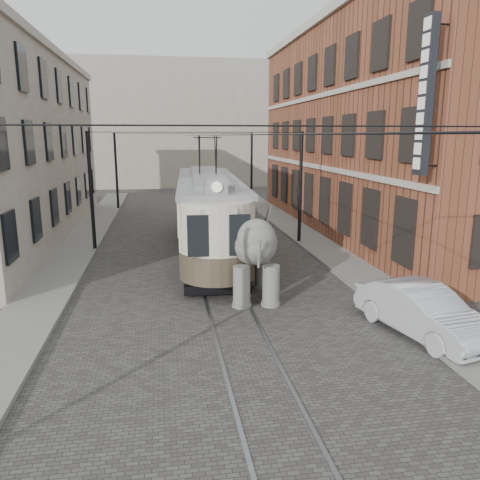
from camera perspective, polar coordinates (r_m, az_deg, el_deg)
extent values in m
plane|color=#484542|center=(19.37, -2.73, -4.89)|extent=(120.00, 120.00, 0.00)
cube|color=slate|center=(20.87, 13.89, -3.75)|extent=(2.00, 60.00, 0.15)
cube|color=slate|center=(19.73, -21.92, -5.26)|extent=(2.00, 60.00, 0.15)
cube|color=brown|center=(30.34, 16.60, 12.40)|extent=(8.00, 26.00, 12.00)
cube|color=gray|center=(58.42, -7.53, 13.58)|extent=(28.00, 10.00, 14.00)
imported|color=#AAABAF|center=(15.03, 21.12, -7.96)|extent=(2.60, 4.78, 1.49)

